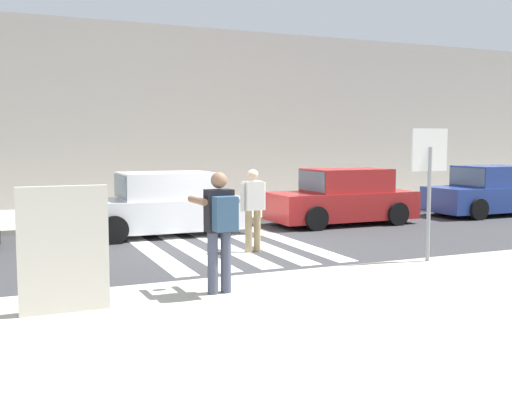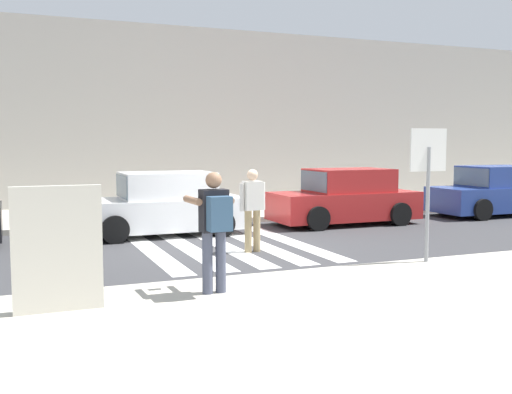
{
  "view_description": "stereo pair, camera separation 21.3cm",
  "coord_description": "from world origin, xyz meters",
  "px_view_note": "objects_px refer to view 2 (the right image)",
  "views": [
    {
      "loc": [
        -4.46,
        -12.05,
        2.28
      ],
      "look_at": [
        0.6,
        -0.2,
        1.1
      ],
      "focal_mm": 42.0,
      "sensor_mm": 36.0,
      "label": 1
    },
    {
      "loc": [
        -4.26,
        -12.14,
        2.28
      ],
      "look_at": [
        0.6,
        -0.2,
        1.1
      ],
      "focal_mm": 42.0,
      "sensor_mm": 36.0,
      "label": 2
    }
  ],
  "objects_px": {
    "parked_car_white": "(163,206)",
    "parked_car_blue": "(496,192)",
    "parked_car_red": "(345,198)",
    "photographer_with_backpack": "(215,222)",
    "advertising_board": "(57,249)",
    "pedestrian_crossing": "(252,206)",
    "stop_sign": "(428,165)"
  },
  "relations": [
    {
      "from": "stop_sign",
      "to": "pedestrian_crossing",
      "type": "xyz_separation_m",
      "value": [
        -2.27,
        2.75,
        -0.9
      ]
    },
    {
      "from": "parked_car_red",
      "to": "parked_car_white",
      "type": "bearing_deg",
      "value": 180.0
    },
    {
      "from": "stop_sign",
      "to": "advertising_board",
      "type": "distance_m",
      "value": 6.49
    },
    {
      "from": "pedestrian_crossing",
      "to": "advertising_board",
      "type": "xyz_separation_m",
      "value": [
        -4.09,
        -3.61,
        -0.03
      ]
    },
    {
      "from": "photographer_with_backpack",
      "to": "parked_car_blue",
      "type": "height_order",
      "value": "photographer_with_backpack"
    },
    {
      "from": "parked_car_blue",
      "to": "advertising_board",
      "type": "bearing_deg",
      "value": -153.92
    },
    {
      "from": "stop_sign",
      "to": "parked_car_red",
      "type": "height_order",
      "value": "stop_sign"
    },
    {
      "from": "parked_car_blue",
      "to": "advertising_board",
      "type": "distance_m",
      "value": 15.03
    },
    {
      "from": "parked_car_blue",
      "to": "parked_car_red",
      "type": "bearing_deg",
      "value": 180.0
    },
    {
      "from": "parked_car_red",
      "to": "parked_car_blue",
      "type": "xyz_separation_m",
      "value": [
        5.42,
        0.0,
        0.0
      ]
    },
    {
      "from": "photographer_with_backpack",
      "to": "parked_car_white",
      "type": "bearing_deg",
      "value": 82.96
    },
    {
      "from": "stop_sign",
      "to": "parked_car_white",
      "type": "xyz_separation_m",
      "value": [
        -3.44,
        5.74,
        -1.15
      ]
    },
    {
      "from": "parked_car_red",
      "to": "advertising_board",
      "type": "relative_size",
      "value": 2.56
    },
    {
      "from": "photographer_with_backpack",
      "to": "pedestrian_crossing",
      "type": "xyz_separation_m",
      "value": [
        1.98,
        3.5,
        -0.19
      ]
    },
    {
      "from": "stop_sign",
      "to": "parked_car_red",
      "type": "xyz_separation_m",
      "value": [
        1.72,
        5.74,
        -1.15
      ]
    },
    {
      "from": "stop_sign",
      "to": "parked_car_white",
      "type": "height_order",
      "value": "stop_sign"
    },
    {
      "from": "photographer_with_backpack",
      "to": "parked_car_red",
      "type": "relative_size",
      "value": 0.42
    },
    {
      "from": "parked_car_blue",
      "to": "advertising_board",
      "type": "xyz_separation_m",
      "value": [
        -13.5,
        -6.6,
        0.21
      ]
    },
    {
      "from": "parked_car_red",
      "to": "parked_car_blue",
      "type": "bearing_deg",
      "value": 0.0
    },
    {
      "from": "pedestrian_crossing",
      "to": "parked_car_red",
      "type": "xyz_separation_m",
      "value": [
        3.99,
        2.99,
        -0.25
      ]
    },
    {
      "from": "stop_sign",
      "to": "advertising_board",
      "type": "xyz_separation_m",
      "value": [
        -6.36,
        -0.86,
        -0.93
      ]
    },
    {
      "from": "advertising_board",
      "to": "pedestrian_crossing",
      "type": "bearing_deg",
      "value": 41.42
    },
    {
      "from": "parked_car_red",
      "to": "parked_car_blue",
      "type": "distance_m",
      "value": 5.42
    },
    {
      "from": "parked_car_white",
      "to": "parked_car_blue",
      "type": "relative_size",
      "value": 1.0
    },
    {
      "from": "parked_car_blue",
      "to": "parked_car_white",
      "type": "bearing_deg",
      "value": 180.0
    },
    {
      "from": "stop_sign",
      "to": "photographer_with_backpack",
      "type": "distance_m",
      "value": 4.37
    },
    {
      "from": "photographer_with_backpack",
      "to": "stop_sign",
      "type": "bearing_deg",
      "value": 10.04
    },
    {
      "from": "photographer_with_backpack",
      "to": "parked_car_red",
      "type": "distance_m",
      "value": 8.83
    },
    {
      "from": "photographer_with_backpack",
      "to": "advertising_board",
      "type": "distance_m",
      "value": 2.13
    },
    {
      "from": "stop_sign",
      "to": "parked_car_blue",
      "type": "distance_m",
      "value": 9.23
    },
    {
      "from": "photographer_with_backpack",
      "to": "advertising_board",
      "type": "bearing_deg",
      "value": -176.93
    },
    {
      "from": "stop_sign",
      "to": "pedestrian_crossing",
      "type": "height_order",
      "value": "stop_sign"
    }
  ]
}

